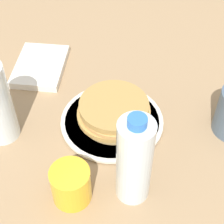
{
  "coord_description": "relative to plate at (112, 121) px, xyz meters",
  "views": [
    {
      "loc": [
        0.44,
        0.35,
        0.69
      ],
      "look_at": [
        -0.02,
        -0.02,
        0.04
      ],
      "focal_mm": 60.0,
      "sensor_mm": 36.0,
      "label": 1
    }
  ],
  "objects": [
    {
      "name": "ground_plane",
      "position": [
        0.02,
        0.02,
        -0.01
      ],
      "size": [
        4.0,
        4.0,
        0.0
      ],
      "primitive_type": "plane",
      "color": "#9E7F5B"
    },
    {
      "name": "plate",
      "position": [
        0.0,
        0.0,
        0.0
      ],
      "size": [
        0.25,
        0.25,
        0.01
      ],
      "color": "silver",
      "rests_on": "ground_plane"
    },
    {
      "name": "pancake_stack",
      "position": [
        -0.0,
        0.0,
        0.03
      ],
      "size": [
        0.17,
        0.17,
        0.05
      ],
      "color": "tan",
      "rests_on": "plate"
    },
    {
      "name": "juice_glass",
      "position": [
        0.21,
        0.06,
        0.04
      ],
      "size": [
        0.08,
        0.08,
        0.08
      ],
      "color": "yellow",
      "rests_on": "ground_plane"
    },
    {
      "name": "water_bottle_mid",
      "position": [
        0.12,
        0.15,
        0.1
      ],
      "size": [
        0.07,
        0.07,
        0.23
      ],
      "color": "silver",
      "rests_on": "ground_plane"
    },
    {
      "name": "napkin",
      "position": [
        -0.03,
        -0.28,
        0.0
      ],
      "size": [
        0.22,
        0.21,
        0.02
      ],
      "color": "white",
      "rests_on": "ground_plane"
    }
  ]
}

